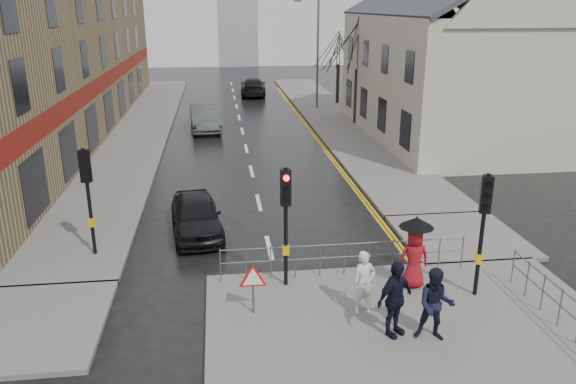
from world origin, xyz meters
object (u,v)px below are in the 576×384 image
object	(u,v)px
pedestrian_a	(364,282)
pedestrian_b	(436,305)
car_parked	(196,215)
car_mid	(205,117)
pedestrian_with_umbrella	(415,249)
pedestrian_d	(395,299)

from	to	relation	value
pedestrian_a	pedestrian_b	bearing A→B (deg)	-58.60
car_parked	car_mid	distance (m)	17.05
pedestrian_with_umbrella	car_mid	bearing A→B (deg)	105.16
car_mid	pedestrian_d	bearing A→B (deg)	-83.48
car_parked	pedestrian_a	bearing A→B (deg)	-60.61
pedestrian_a	pedestrian_with_umbrella	bearing A→B (deg)	22.56
pedestrian_b	car_parked	world-z (taller)	pedestrian_b
car_mid	pedestrian_with_umbrella	bearing A→B (deg)	-79.29
pedestrian_b	pedestrian_with_umbrella	distance (m)	2.59
pedestrian_d	car_mid	xyz separation A→B (m)	(-4.70, 24.21, -0.25)
pedestrian_b	car_parked	bearing A→B (deg)	144.82
pedestrian_d	car_parked	bearing A→B (deg)	92.63
pedestrian_with_umbrella	pedestrian_b	bearing A→B (deg)	-98.45
pedestrian_with_umbrella	pedestrian_d	bearing A→B (deg)	-119.13
pedestrian_d	car_mid	bearing A→B (deg)	69.84
pedestrian_with_umbrella	car_parked	bearing A→B (deg)	140.92
pedestrian_d	car_mid	distance (m)	24.67
pedestrian_with_umbrella	pedestrian_d	xyz separation A→B (m)	(-1.26, -2.25, -0.18)
pedestrian_a	car_mid	size ratio (longest dim) A/B	0.33
pedestrian_with_umbrella	car_mid	size ratio (longest dim) A/B	0.41
pedestrian_b	pedestrian_a	bearing A→B (deg)	150.11
pedestrian_d	pedestrian_a	bearing A→B (deg)	79.67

